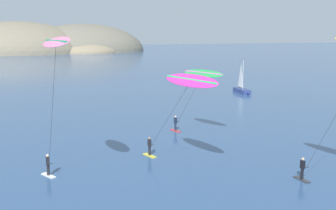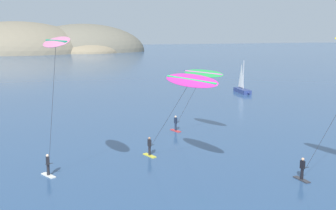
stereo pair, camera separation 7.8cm
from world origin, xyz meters
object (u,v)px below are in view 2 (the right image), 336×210
at_px(kitesurfer_pink, 55,55).
at_px(sailboat_near, 243,89).
at_px(kitesurfer_magenta, 187,86).
at_px(kitesurfer_green, 200,79).

bearing_deg(kitesurfer_pink, sailboat_near, 47.57).
distance_m(kitesurfer_pink, kitesurfer_magenta, 9.77).
xyz_separation_m(kitesurfer_pink, kitesurfer_green, (14.54, 10.48, -3.22)).
bearing_deg(sailboat_near, kitesurfer_pink, -132.43).
relative_size(sailboat_near, kitesurfer_pink, 0.56).
bearing_deg(kitesurfer_green, kitesurfer_magenta, -117.57).
bearing_deg(kitesurfer_magenta, kitesurfer_pink, -175.98).
height_order(sailboat_near, kitesurfer_green, kitesurfer_green).
relative_size(kitesurfer_green, kitesurfer_magenta, 0.75).
bearing_deg(kitesurfer_green, kitesurfer_pink, -144.22).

